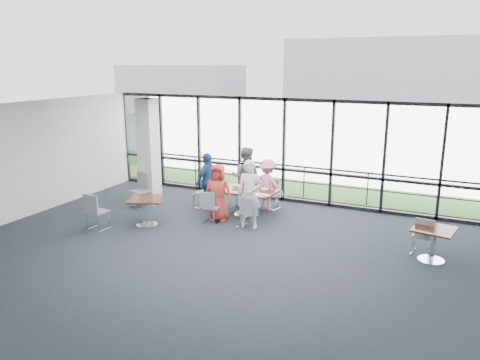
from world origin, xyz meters
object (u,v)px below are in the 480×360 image
at_px(chair_spare_r, 423,236).
at_px(diner_near_right, 249,194).
at_px(chair_main_nl, 212,207).
at_px(chair_main_fl, 246,191).
at_px(diner_near_left, 218,193).
at_px(main_table, 244,194).
at_px(chair_main_fr, 272,195).
at_px(side_table_left, 146,202).
at_px(diner_end, 208,181).
at_px(structural_column, 149,152).
at_px(chair_main_end, 205,193).
at_px(chair_spare_la, 97,212).
at_px(chair_spare_lb, 140,191).
at_px(diner_far_left, 246,177).
at_px(side_table_right, 434,234).
at_px(diner_far_right, 268,185).
at_px(chair_main_nr, 247,212).

bearing_deg(chair_spare_r, diner_near_right, -171.95).
height_order(diner_near_right, chair_main_nl, diner_near_right).
height_order(chair_main_fl, chair_spare_r, same).
distance_m(diner_near_left, chair_main_fl, 1.67).
height_order(main_table, chair_main_nl, chair_main_nl).
height_order(main_table, chair_main_fr, chair_main_fr).
height_order(side_table_left, diner_end, diner_end).
bearing_deg(structural_column, main_table, 2.40).
relative_size(chair_main_nl, chair_main_end, 0.91).
relative_size(chair_spare_la, chair_spare_lb, 0.97).
height_order(main_table, diner_far_left, diner_far_left).
bearing_deg(main_table, chair_spare_r, -7.43).
xyz_separation_m(side_table_left, side_table_right, (7.03, 0.72, -0.01)).
bearing_deg(diner_far_left, chair_spare_la, 42.39).
height_order(side_table_left, chair_main_nl, chair_main_nl).
bearing_deg(main_table, diner_far_left, 114.70).
relative_size(diner_near_right, chair_spare_lb, 1.80).
bearing_deg(diner_end, diner_far_right, 127.42).
height_order(structural_column, diner_near_left, structural_column).
distance_m(side_table_left, chair_main_nl, 1.75).
xyz_separation_m(diner_far_left, chair_spare_r, (5.14, -1.66, -0.47)).
relative_size(chair_main_fr, chair_main_end, 0.90).
bearing_deg(chair_main_fr, structural_column, 28.52).
xyz_separation_m(side_table_left, chair_spare_lb, (-1.13, 1.26, -0.14)).
distance_m(chair_main_end, chair_spare_lb, 1.93).
distance_m(structural_column, diner_far_right, 3.72).
xyz_separation_m(chair_main_fl, chair_main_fr, (0.86, -0.02, -0.01)).
bearing_deg(chair_main_fl, main_table, 104.87).
bearing_deg(chair_spare_lb, diner_near_left, -168.12).
bearing_deg(chair_main_nl, chair_spare_lb, 162.16).
relative_size(side_table_left, chair_spare_la, 1.21).
relative_size(side_table_right, chair_main_nr, 1.12).
relative_size(chair_spare_la, chair_spare_r, 1.11).
bearing_deg(diner_far_left, side_table_right, 148.57).
bearing_deg(chair_main_nr, chair_main_end, 165.49).
bearing_deg(diner_end, side_table_right, 93.84).
bearing_deg(structural_column, chair_main_nr, -12.00).
height_order(side_table_right, chair_spare_lb, chair_spare_lb).
bearing_deg(structural_column, chair_spare_lb, -92.05).
distance_m(chair_main_end, chair_spare_la, 3.24).
relative_size(diner_near_left, chair_spare_r, 1.82).
distance_m(diner_near_right, chair_main_nr, 0.48).
xyz_separation_m(diner_near_left, chair_main_nr, (0.95, -0.20, -0.36)).
relative_size(diner_near_right, chair_spare_r, 2.07).
bearing_deg(chair_main_fr, side_table_right, 168.11).
relative_size(main_table, chair_spare_lb, 1.85).
bearing_deg(diner_near_left, chair_main_nr, -20.73).
height_order(chair_main_fl, chair_spare_la, chair_spare_la).
bearing_deg(chair_main_fr, side_table_left, 60.57).
xyz_separation_m(side_table_left, chair_main_nr, (2.50, 0.98, -0.21)).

